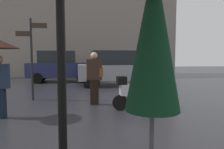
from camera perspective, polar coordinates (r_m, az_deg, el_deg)
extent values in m
cylinder|color=black|center=(2.34, -13.44, -2.30)|extent=(0.10, 0.10, 2.59)
cone|color=#0F381E|center=(1.70, 11.11, 10.61)|extent=(0.44, 0.44, 1.20)
cube|color=black|center=(6.19, -27.96, -6.89)|extent=(0.25, 0.16, 0.77)
cube|color=black|center=(7.03, -4.81, -4.77)|extent=(0.27, 0.17, 0.83)
cube|color=#332319|center=(6.94, -4.85, 1.37)|extent=(0.50, 0.22, 0.67)
sphere|color=tan|center=(6.93, -4.87, 5.11)|extent=(0.23, 0.23, 0.23)
cube|color=brown|center=(6.97, -3.01, 0.56)|extent=(0.12, 0.24, 0.28)
cylinder|color=black|center=(6.53, 10.07, -7.22)|extent=(0.46, 0.09, 0.46)
cylinder|color=black|center=(6.31, 2.19, -7.59)|extent=(0.46, 0.09, 0.46)
cube|color=silver|center=(6.34, 6.23, -4.06)|extent=(0.91, 0.32, 0.32)
cube|color=black|center=(6.21, 2.62, -1.61)|extent=(0.28, 0.28, 0.24)
cylinder|color=black|center=(6.41, 9.79, -0.85)|extent=(0.06, 0.06, 0.55)
cube|color=gray|center=(11.74, 1.57, 0.70)|extent=(4.37, 1.83, 0.82)
cube|color=black|center=(11.67, 0.52, 4.57)|extent=(2.41, 1.68, 0.76)
cylinder|color=black|center=(12.98, 7.05, -0.76)|extent=(0.68, 0.18, 0.68)
cylinder|color=black|center=(11.23, 9.55, -1.65)|extent=(0.68, 0.18, 0.68)
cylinder|color=black|center=(12.52, -5.59, -0.95)|extent=(0.68, 0.18, 0.68)
cylinder|color=black|center=(10.70, -5.09, -1.91)|extent=(0.68, 0.18, 0.68)
cube|color=#1E234C|center=(13.95, -13.62, 1.27)|extent=(4.06, 1.76, 0.89)
cube|color=black|center=(13.94, -14.52, 4.63)|extent=(2.24, 1.62, 0.75)
cylinder|color=black|center=(14.80, -8.18, -0.17)|extent=(0.64, 0.18, 0.64)
cylinder|color=black|center=(13.05, -8.14, -0.83)|extent=(0.64, 0.18, 0.64)
cylinder|color=black|center=(15.02, -18.31, -0.29)|extent=(0.64, 0.18, 0.64)
cylinder|color=black|center=(13.30, -19.60, -0.95)|extent=(0.64, 0.18, 0.64)
cylinder|color=black|center=(8.16, -20.91, 3.75)|extent=(0.08, 0.08, 2.96)
cube|color=#33281E|center=(8.18, -19.21, 12.43)|extent=(0.56, 0.04, 0.18)
cube|color=#33281E|center=(8.26, -22.89, 10.15)|extent=(0.52, 0.04, 0.18)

